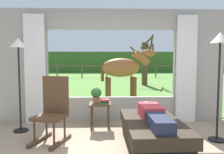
{
  "coord_description": "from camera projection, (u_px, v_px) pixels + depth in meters",
  "views": [
    {
      "loc": [
        -0.15,
        -2.71,
        1.39
      ],
      "look_at": [
        0.0,
        1.8,
        1.05
      ],
      "focal_mm": 34.67,
      "sensor_mm": 36.0,
      "label": 1
    }
  ],
  "objects": [
    {
      "name": "back_wall_with_window",
      "position": [
        111.0,
        67.0,
        4.96
      ],
      "size": [
        5.2,
        0.12,
        2.55
      ],
      "color": "#9E998E",
      "rests_on": "ground_plane"
    },
    {
      "name": "curtain_panel_left",
      "position": [
        35.0,
        69.0,
        4.77
      ],
      "size": [
        0.44,
        0.1,
        2.4
      ],
      "primitive_type": "cube",
      "color": "silver",
      "rests_on": "ground_plane"
    },
    {
      "name": "curtain_panel_right",
      "position": [
        186.0,
        69.0,
        4.88
      ],
      "size": [
        0.44,
        0.1,
        2.4
      ],
      "primitive_type": "cube",
      "color": "silver",
      "rests_on": "ground_plane"
    },
    {
      "name": "outdoor_pasture_lawn",
      "position": [
        107.0,
        79.0,
        15.92
      ],
      "size": [
        36.0,
        21.68,
        0.02
      ],
      "primitive_type": "cube",
      "color": "#568438",
      "rests_on": "ground_plane"
    },
    {
      "name": "distant_hill_ridge",
      "position": [
        106.0,
        62.0,
        25.64
      ],
      "size": [
        36.0,
        2.0,
        2.4
      ],
      "primitive_type": "cube",
      "color": "#3A6228",
      "rests_on": "ground_plane"
    },
    {
      "name": "recliner_sofa",
      "position": [
        152.0,
        132.0,
        3.56
      ],
      "size": [
        0.93,
        1.72,
        0.42
      ],
      "rotation": [
        0.0,
        0.0,
        0.02
      ],
      "color": "black",
      "rests_on": "ground_plane"
    },
    {
      "name": "reclining_person",
      "position": [
        153.0,
        115.0,
        3.48
      ],
      "size": [
        0.35,
        1.43,
        0.22
      ],
      "rotation": [
        0.0,
        0.0,
        0.02
      ],
      "color": "#B23338",
      "rests_on": "recliner_sofa"
    },
    {
      "name": "rocking_chair",
      "position": [
        53.0,
        110.0,
        3.74
      ],
      "size": [
        0.64,
        0.78,
        1.12
      ],
      "rotation": [
        0.0,
        0.0,
        -0.3
      ],
      "color": "#4C331E",
      "rests_on": "ground_plane"
    },
    {
      "name": "side_table",
      "position": [
        100.0,
        108.0,
        4.44
      ],
      "size": [
        0.44,
        0.44,
        0.52
      ],
      "color": "#4C331E",
      "rests_on": "ground_plane"
    },
    {
      "name": "potted_plant",
      "position": [
        96.0,
        94.0,
        4.48
      ],
      "size": [
        0.22,
        0.22,
        0.32
      ],
      "color": "#9E6042",
      "rests_on": "side_table"
    },
    {
      "name": "book_stack",
      "position": [
        105.0,
        102.0,
        4.37
      ],
      "size": [
        0.19,
        0.16,
        0.09
      ],
      "color": "#337247",
      "rests_on": "side_table"
    },
    {
      "name": "floor_lamp_left",
      "position": [
        19.0,
        56.0,
        4.16
      ],
      "size": [
        0.32,
        0.32,
        1.82
      ],
      "color": "black",
      "rests_on": "ground_plane"
    },
    {
      "name": "floor_lamp_right",
      "position": [
        220.0,
        54.0,
        3.65
      ],
      "size": [
        0.32,
        0.32,
        1.87
      ],
      "color": "black",
      "rests_on": "ground_plane"
    },
    {
      "name": "horse",
      "position": [
        123.0,
        68.0,
        6.91
      ],
      "size": [
        1.82,
        0.79,
        1.73
      ],
      "rotation": [
        0.0,
        0.0,
        -1.38
      ],
      "color": "brown",
      "rests_on": "outdoor_pasture_lawn"
    },
    {
      "name": "pasture_tree",
      "position": [
        145.0,
        62.0,
        12.01
      ],
      "size": [
        1.44,
        1.35,
        2.76
      ],
      "color": "#4C3823",
      "rests_on": "outdoor_pasture_lawn"
    },
    {
      "name": "pasture_fence_line",
      "position": [
        107.0,
        69.0,
        17.47
      ],
      "size": [
        16.1,
        0.1,
        1.1
      ],
      "color": "brown",
      "rests_on": "outdoor_pasture_lawn"
    }
  ]
}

